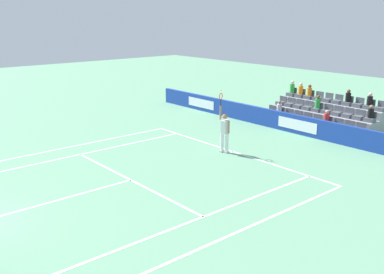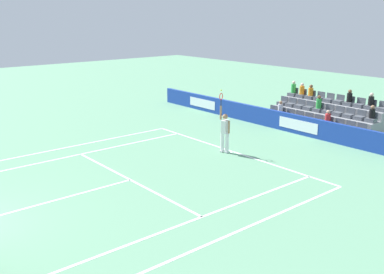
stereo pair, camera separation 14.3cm
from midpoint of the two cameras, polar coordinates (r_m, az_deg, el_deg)
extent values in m
cube|color=white|center=(20.15, 5.12, -1.89)|extent=(10.97, 0.10, 0.01)
cube|color=white|center=(16.88, -8.17, -5.51)|extent=(8.23, 0.10, 0.01)
cube|color=white|center=(15.57, -18.25, -8.05)|extent=(0.10, 6.40, 0.01)
cube|color=white|center=(20.13, -15.57, -2.43)|extent=(0.10, 11.89, 0.01)
cube|color=white|center=(13.57, -0.31, -10.82)|extent=(0.10, 11.89, 0.01)
cube|color=white|center=(21.33, -17.14, -1.54)|extent=(0.10, 11.89, 0.01)
cube|color=white|center=(12.67, 3.78, -12.90)|extent=(0.10, 11.89, 0.01)
cube|color=white|center=(20.08, 4.92, -1.94)|extent=(0.10, 0.20, 0.01)
cube|color=#193899|center=(23.56, 13.39, 1.57)|extent=(22.59, 0.20, 0.99)
cube|color=white|center=(23.48, 13.23, 1.53)|extent=(2.41, 0.01, 0.55)
cube|color=white|center=(28.46, 1.01, 4.38)|extent=(2.41, 0.01, 0.55)
cylinder|color=white|center=(19.86, 4.31, -0.79)|extent=(0.16, 0.16, 0.90)
cylinder|color=white|center=(19.96, 3.69, -0.69)|extent=(0.16, 0.16, 0.90)
cube|color=white|center=(19.98, 4.28, -1.91)|extent=(0.20, 0.28, 0.08)
cube|color=white|center=(20.08, 3.67, -1.81)|extent=(0.20, 0.28, 0.08)
cube|color=white|center=(19.71, 4.04, 1.36)|extent=(0.33, 0.41, 0.60)
sphere|color=#9E7251|center=(19.60, 4.06, 2.66)|extent=(0.24, 0.24, 0.24)
cylinder|color=#9E7251|center=(19.67, 3.50, 3.16)|extent=(0.09, 0.09, 0.62)
cylinder|color=#9E7251|center=(19.57, 4.55, 1.30)|extent=(0.09, 0.09, 0.56)
cylinder|color=black|center=(19.57, 3.52, 4.45)|extent=(0.04, 0.04, 0.28)
torus|color=red|center=(19.52, 3.53, 5.25)|extent=(0.13, 0.30, 0.31)
sphere|color=#D1E533|center=(19.47, 3.55, 6.06)|extent=(0.07, 0.07, 0.07)
cube|color=gray|center=(24.49, 14.86, 1.31)|extent=(6.20, 0.95, 0.42)
cube|color=#545960|center=(23.00, 20.57, 0.71)|extent=(0.48, 0.44, 0.20)
cube|color=#545960|center=(23.11, 20.88, 1.39)|extent=(0.48, 0.04, 0.30)
cube|color=#545960|center=(23.29, 19.26, 1.01)|extent=(0.48, 0.44, 0.20)
cube|color=#545960|center=(23.40, 19.56, 1.69)|extent=(0.48, 0.04, 0.30)
cube|color=#545960|center=(23.60, 17.97, 1.31)|extent=(0.48, 0.44, 0.20)
cube|color=#545960|center=(23.71, 18.28, 1.97)|extent=(0.48, 0.04, 0.30)
cube|color=#545960|center=(23.91, 16.72, 1.60)|extent=(0.48, 0.44, 0.20)
cube|color=#545960|center=(24.02, 17.03, 2.25)|extent=(0.48, 0.04, 0.30)
cube|color=#545960|center=(24.24, 15.50, 1.88)|extent=(0.48, 0.44, 0.20)
cube|color=#545960|center=(24.35, 15.81, 2.52)|extent=(0.48, 0.04, 0.30)
cube|color=#545960|center=(24.59, 14.32, 2.15)|extent=(0.48, 0.44, 0.20)
cube|color=#545960|center=(24.69, 14.63, 2.78)|extent=(0.48, 0.04, 0.30)
cube|color=#545960|center=(24.94, 13.16, 2.41)|extent=(0.48, 0.44, 0.20)
cube|color=#545960|center=(25.04, 13.47, 3.03)|extent=(0.48, 0.04, 0.30)
cube|color=#545960|center=(25.30, 12.04, 2.67)|extent=(0.48, 0.44, 0.20)
cube|color=#545960|center=(25.40, 12.35, 3.28)|extent=(0.48, 0.04, 0.30)
cube|color=#545960|center=(25.67, 10.95, 2.91)|extent=(0.48, 0.44, 0.20)
cube|color=#545960|center=(25.77, 11.26, 3.52)|extent=(0.48, 0.04, 0.30)
cube|color=#545960|center=(26.05, 9.90, 3.15)|extent=(0.48, 0.44, 0.20)
cube|color=#545960|center=(26.15, 10.20, 3.75)|extent=(0.48, 0.04, 0.30)
cube|color=gray|center=(25.21, 16.14, 2.11)|extent=(6.20, 0.95, 0.84)
cube|color=#545960|center=(23.72, 21.81, 2.07)|extent=(0.48, 0.44, 0.20)
cube|color=#545960|center=(23.84, 22.10, 2.72)|extent=(0.48, 0.04, 0.30)
cube|color=#545960|center=(24.00, 20.51, 2.35)|extent=(0.48, 0.44, 0.20)
cube|color=#545960|center=(24.12, 20.81, 2.99)|extent=(0.48, 0.04, 0.30)
cube|color=#545960|center=(24.30, 19.25, 2.62)|extent=(0.48, 0.44, 0.20)
cube|color=#545960|center=(24.42, 19.54, 3.25)|extent=(0.48, 0.04, 0.30)
cube|color=#545960|center=(24.61, 18.02, 2.88)|extent=(0.48, 0.44, 0.20)
cube|color=#545960|center=(24.73, 18.31, 3.51)|extent=(0.48, 0.04, 0.30)
cube|color=#545960|center=(24.93, 16.81, 3.14)|extent=(0.48, 0.44, 0.20)
cube|color=#545960|center=(25.05, 17.11, 3.76)|extent=(0.48, 0.04, 0.30)
cube|color=#545960|center=(25.26, 15.64, 3.39)|extent=(0.48, 0.44, 0.20)
cube|color=#545960|center=(25.38, 15.94, 4.00)|extent=(0.48, 0.04, 0.30)
cube|color=#545960|center=(25.60, 14.50, 3.63)|extent=(0.48, 0.44, 0.20)
cube|color=#545960|center=(25.72, 14.80, 4.23)|extent=(0.48, 0.04, 0.30)
cube|color=#545960|center=(25.96, 13.39, 3.86)|extent=(0.48, 0.44, 0.20)
cube|color=#545960|center=(26.07, 13.69, 4.45)|extent=(0.48, 0.04, 0.30)
cube|color=#545960|center=(26.32, 12.31, 4.09)|extent=(0.48, 0.44, 0.20)
cube|color=#545960|center=(26.43, 12.61, 4.67)|extent=(0.48, 0.04, 0.30)
cube|color=#545960|center=(26.69, 11.25, 4.30)|extent=(0.48, 0.44, 0.20)
cube|color=#545960|center=(26.80, 11.55, 4.88)|extent=(0.48, 0.04, 0.30)
cube|color=gray|center=(25.94, 17.35, 2.86)|extent=(6.20, 0.95, 1.26)
cube|color=#545960|center=(24.46, 22.97, 3.34)|extent=(0.48, 0.44, 0.20)
cube|color=#545960|center=(24.59, 23.24, 3.97)|extent=(0.48, 0.04, 0.30)
cube|color=#545960|center=(24.74, 21.70, 3.60)|extent=(0.48, 0.44, 0.20)
cube|color=#545960|center=(24.87, 21.98, 4.22)|extent=(0.48, 0.04, 0.30)
cube|color=#545960|center=(25.03, 20.46, 3.85)|extent=(0.48, 0.44, 0.20)
cube|color=#545960|center=(25.16, 20.74, 4.46)|extent=(0.48, 0.04, 0.30)
cube|color=#545960|center=(25.33, 19.24, 4.09)|extent=(0.48, 0.44, 0.20)
cube|color=#545960|center=(25.45, 19.53, 4.70)|extent=(0.48, 0.04, 0.30)
cube|color=#545960|center=(25.64, 18.06, 4.33)|extent=(0.48, 0.44, 0.20)
cube|color=#545960|center=(25.76, 18.34, 4.92)|extent=(0.48, 0.04, 0.30)
cube|color=#545960|center=(25.96, 16.90, 4.56)|extent=(0.48, 0.44, 0.20)
cube|color=#545960|center=(26.08, 17.19, 5.14)|extent=(0.48, 0.04, 0.30)
cube|color=#545960|center=(26.30, 15.77, 4.78)|extent=(0.48, 0.44, 0.20)
cube|color=#545960|center=(26.42, 16.06, 5.36)|extent=(0.48, 0.04, 0.30)
cube|color=#545960|center=(26.64, 14.67, 4.99)|extent=(0.48, 0.44, 0.20)
cube|color=#545960|center=(26.76, 14.96, 5.56)|extent=(0.48, 0.04, 0.30)
cube|color=#545960|center=(26.99, 13.60, 5.20)|extent=(0.48, 0.44, 0.20)
cube|color=#545960|center=(27.11, 13.88, 5.76)|extent=(0.48, 0.04, 0.30)
cube|color=#545960|center=(27.36, 12.55, 5.40)|extent=(0.48, 0.44, 0.20)
cube|color=#545960|center=(27.47, 12.84, 5.95)|extent=(0.48, 0.04, 0.30)
cylinder|color=green|center=(25.23, 15.77, 4.20)|extent=(0.28, 0.28, 0.52)
sphere|color=brown|center=(25.17, 15.83, 5.00)|extent=(0.20, 0.20, 0.20)
cylinder|color=orange|center=(26.62, 14.78, 5.69)|extent=(0.28, 0.28, 0.45)
sphere|color=brown|center=(26.57, 14.83, 6.37)|extent=(0.20, 0.20, 0.20)
cylinder|color=black|center=(24.72, 21.83, 4.37)|extent=(0.28, 0.28, 0.47)
sphere|color=beige|center=(24.67, 21.91, 5.13)|extent=(0.20, 0.20, 0.20)
cylinder|color=green|center=(27.34, 12.66, 6.15)|extent=(0.28, 0.28, 0.52)
sphere|color=beige|center=(27.28, 12.71, 6.90)|extent=(0.20, 0.20, 0.20)
cylinder|color=red|center=(23.88, 16.85, 2.37)|extent=(0.28, 0.28, 0.45)
sphere|color=#D3A884|center=(23.81, 16.91, 3.13)|extent=(0.20, 0.20, 0.20)
cylinder|color=black|center=(25.31, 19.37, 4.86)|extent=(0.28, 0.28, 0.48)
sphere|color=brown|center=(25.25, 19.44, 5.61)|extent=(0.20, 0.20, 0.20)
cylinder|color=orange|center=(26.98, 13.71, 5.91)|extent=(0.28, 0.28, 0.48)
sphere|color=beige|center=(26.92, 13.75, 6.62)|extent=(0.20, 0.20, 0.20)
cylinder|color=white|center=(25.64, 11.06, 3.67)|extent=(0.28, 0.28, 0.48)
sphere|color=#9E7251|center=(25.57, 11.10, 4.42)|extent=(0.20, 0.20, 0.20)
cylinder|color=black|center=(23.69, 21.94, 2.85)|extent=(0.28, 0.28, 0.45)
sphere|color=#9E7251|center=(23.63, 22.02, 3.63)|extent=(0.20, 0.20, 0.20)
camera|label=1|loc=(0.07, -90.22, -0.06)|focal=41.29mm
camera|label=2|loc=(0.07, 89.78, 0.06)|focal=41.29mm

